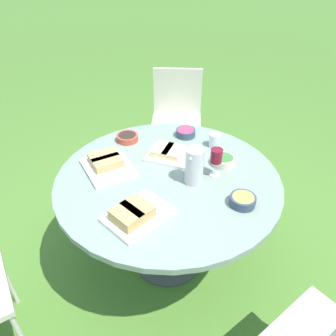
{
  "coord_description": "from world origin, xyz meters",
  "views": [
    {
      "loc": [
        1.27,
        0.79,
        1.85
      ],
      "look_at": [
        0.0,
        0.0,
        0.78
      ],
      "focal_mm": 35.0,
      "sensor_mm": 36.0,
      "label": 1
    }
  ],
  "objects_px": {
    "chair_far_back": "(177,112)",
    "wine_glass": "(216,157)",
    "dining_table": "(168,190)",
    "water_pitcher": "(194,166)"
  },
  "relations": [
    {
      "from": "chair_far_back",
      "to": "wine_glass",
      "type": "height_order",
      "value": "wine_glass"
    },
    {
      "from": "wine_glass",
      "to": "dining_table",
      "type": "bearing_deg",
      "value": -54.9
    },
    {
      "from": "dining_table",
      "to": "water_pitcher",
      "type": "height_order",
      "value": "water_pitcher"
    },
    {
      "from": "water_pitcher",
      "to": "wine_glass",
      "type": "bearing_deg",
      "value": 148.36
    },
    {
      "from": "dining_table",
      "to": "water_pitcher",
      "type": "xyz_separation_m",
      "value": [
        -0.03,
        0.15,
        0.2
      ]
    },
    {
      "from": "water_pitcher",
      "to": "wine_glass",
      "type": "distance_m",
      "value": 0.14
    },
    {
      "from": "chair_far_back",
      "to": "wine_glass",
      "type": "xyz_separation_m",
      "value": [
        0.94,
        0.8,
        0.32
      ]
    },
    {
      "from": "dining_table",
      "to": "water_pitcher",
      "type": "distance_m",
      "value": 0.25
    },
    {
      "from": "dining_table",
      "to": "wine_glass",
      "type": "height_order",
      "value": "wine_glass"
    },
    {
      "from": "dining_table",
      "to": "wine_glass",
      "type": "relative_size",
      "value": 7.45
    }
  ]
}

